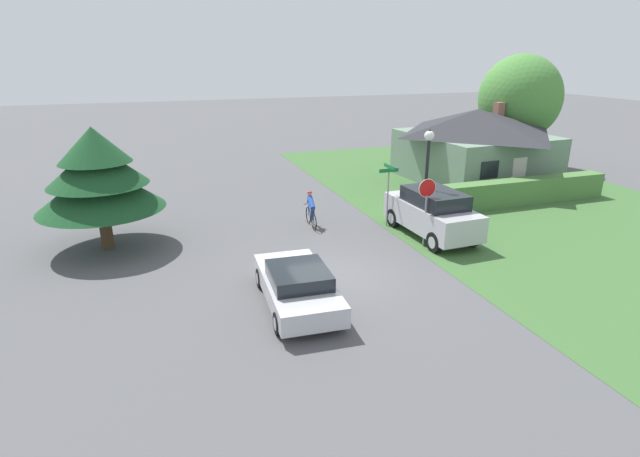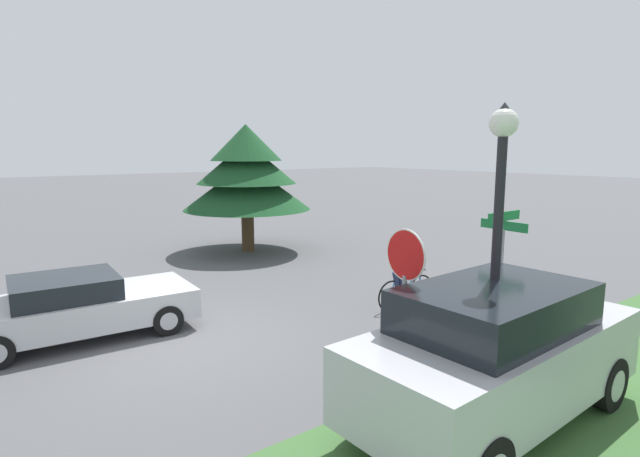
{
  "view_description": "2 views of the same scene",
  "coord_description": "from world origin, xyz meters",
  "px_view_note": "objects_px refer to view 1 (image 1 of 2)",
  "views": [
    {
      "loc": [
        -5.4,
        -14.39,
        7.19
      ],
      "look_at": [
        0.2,
        1.72,
        1.18
      ],
      "focal_mm": 28.0,
      "sensor_mm": 36.0,
      "label": 1
    },
    {
      "loc": [
        9.08,
        -3.37,
        3.79
      ],
      "look_at": [
        -0.25,
        3.63,
        1.93
      ],
      "focal_mm": 28.0,
      "sensor_mm": 36.0,
      "label": 2
    }
  ],
  "objects_px": {
    "stop_sign": "(427,199)",
    "deciduous_tree_right": "(520,98)",
    "street_name_sign": "(388,184)",
    "conifer_tall_near": "(98,175)",
    "parked_suv_right": "(432,213)",
    "street_lamp": "(427,163)",
    "cottage_house": "(475,144)",
    "cyclist": "(311,210)",
    "sedan_left_lane": "(297,286)"
  },
  "relations": [
    {
      "from": "stop_sign",
      "to": "street_name_sign",
      "type": "distance_m",
      "value": 2.71
    },
    {
      "from": "cyclist",
      "to": "deciduous_tree_right",
      "type": "distance_m",
      "value": 18.37
    },
    {
      "from": "conifer_tall_near",
      "to": "street_lamp",
      "type": "bearing_deg",
      "value": -12.73
    },
    {
      "from": "cyclist",
      "to": "sedan_left_lane",
      "type": "bearing_deg",
      "value": 161.95
    },
    {
      "from": "cottage_house",
      "to": "street_lamp",
      "type": "xyz_separation_m",
      "value": [
        -7.81,
        -7.61,
        0.9
      ]
    },
    {
      "from": "street_lamp",
      "to": "deciduous_tree_right",
      "type": "relative_size",
      "value": 0.61
    },
    {
      "from": "sedan_left_lane",
      "to": "parked_suv_right",
      "type": "distance_m",
      "value": 8.02
    },
    {
      "from": "cyclist",
      "to": "stop_sign",
      "type": "relative_size",
      "value": 0.64
    },
    {
      "from": "cyclist",
      "to": "parked_suv_right",
      "type": "relative_size",
      "value": 0.37
    },
    {
      "from": "parked_suv_right",
      "to": "stop_sign",
      "type": "bearing_deg",
      "value": 134.23
    },
    {
      "from": "sedan_left_lane",
      "to": "cyclist",
      "type": "distance_m",
      "value": 7.24
    },
    {
      "from": "deciduous_tree_right",
      "to": "parked_suv_right",
      "type": "bearing_deg",
      "value": -140.64
    },
    {
      "from": "cyclist",
      "to": "parked_suv_right",
      "type": "height_order",
      "value": "parked_suv_right"
    },
    {
      "from": "stop_sign",
      "to": "conifer_tall_near",
      "type": "xyz_separation_m",
      "value": [
        -11.72,
        3.95,
        0.98
      ]
    },
    {
      "from": "cyclist",
      "to": "stop_sign",
      "type": "height_order",
      "value": "stop_sign"
    },
    {
      "from": "street_lamp",
      "to": "parked_suv_right",
      "type": "bearing_deg",
      "value": -43.38
    },
    {
      "from": "cyclist",
      "to": "conifer_tall_near",
      "type": "xyz_separation_m",
      "value": [
        -8.29,
        0.26,
        2.17
      ]
    },
    {
      "from": "parked_suv_right",
      "to": "street_name_sign",
      "type": "xyz_separation_m",
      "value": [
        -1.15,
        1.78,
        0.87
      ]
    },
    {
      "from": "cyclist",
      "to": "conifer_tall_near",
      "type": "height_order",
      "value": "conifer_tall_near"
    },
    {
      "from": "parked_suv_right",
      "to": "stop_sign",
      "type": "xyz_separation_m",
      "value": [
        -0.88,
        -0.92,
        0.92
      ]
    },
    {
      "from": "conifer_tall_near",
      "to": "deciduous_tree_right",
      "type": "xyz_separation_m",
      "value": [
        24.77,
        6.95,
        1.57
      ]
    },
    {
      "from": "sedan_left_lane",
      "to": "street_name_sign",
      "type": "height_order",
      "value": "street_name_sign"
    },
    {
      "from": "cyclist",
      "to": "stop_sign",
      "type": "distance_m",
      "value": 5.18
    },
    {
      "from": "street_name_sign",
      "to": "conifer_tall_near",
      "type": "relative_size",
      "value": 0.58
    },
    {
      "from": "cottage_house",
      "to": "street_name_sign",
      "type": "distance_m",
      "value": 10.62
    },
    {
      "from": "sedan_left_lane",
      "to": "deciduous_tree_right",
      "type": "distance_m",
      "value": 23.98
    },
    {
      "from": "street_lamp",
      "to": "cottage_house",
      "type": "bearing_deg",
      "value": 44.26
    },
    {
      "from": "stop_sign",
      "to": "deciduous_tree_right",
      "type": "height_order",
      "value": "deciduous_tree_right"
    },
    {
      "from": "cyclist",
      "to": "street_lamp",
      "type": "distance_m",
      "value": 5.31
    },
    {
      "from": "street_lamp",
      "to": "deciduous_tree_right",
      "type": "distance_m",
      "value": 15.85
    },
    {
      "from": "street_name_sign",
      "to": "deciduous_tree_right",
      "type": "bearing_deg",
      "value": 31.63
    },
    {
      "from": "cottage_house",
      "to": "street_name_sign",
      "type": "bearing_deg",
      "value": -148.55
    },
    {
      "from": "cottage_house",
      "to": "deciduous_tree_right",
      "type": "height_order",
      "value": "deciduous_tree_right"
    },
    {
      "from": "cyclist",
      "to": "cottage_house",
      "type": "bearing_deg",
      "value": -63.41
    },
    {
      "from": "stop_sign",
      "to": "parked_suv_right",
      "type": "bearing_deg",
      "value": -132.47
    },
    {
      "from": "cottage_house",
      "to": "cyclist",
      "type": "xyz_separation_m",
      "value": [
        -11.87,
        -5.08,
        -1.41
      ]
    },
    {
      "from": "stop_sign",
      "to": "street_lamp",
      "type": "relative_size",
      "value": 0.62
    },
    {
      "from": "conifer_tall_near",
      "to": "sedan_left_lane",
      "type": "bearing_deg",
      "value": -51.11
    },
    {
      "from": "street_name_sign",
      "to": "stop_sign",
      "type": "bearing_deg",
      "value": -84.35
    },
    {
      "from": "stop_sign",
      "to": "deciduous_tree_right",
      "type": "xyz_separation_m",
      "value": [
        13.05,
        10.9,
        2.54
      ]
    },
    {
      "from": "cottage_house",
      "to": "cyclist",
      "type": "distance_m",
      "value": 12.99
    },
    {
      "from": "cyclist",
      "to": "stop_sign",
      "type": "xyz_separation_m",
      "value": [
        3.43,
        -3.69,
        1.19
      ]
    },
    {
      "from": "parked_suv_right",
      "to": "street_lamp",
      "type": "relative_size",
      "value": 1.07
    },
    {
      "from": "sedan_left_lane",
      "to": "cyclist",
      "type": "relative_size",
      "value": 2.57
    },
    {
      "from": "parked_suv_right",
      "to": "conifer_tall_near",
      "type": "xyz_separation_m",
      "value": [
        -12.6,
        3.03,
        1.89
      ]
    },
    {
      "from": "parked_suv_right",
      "to": "cyclist",
      "type": "bearing_deg",
      "value": 55.2
    },
    {
      "from": "cyclist",
      "to": "street_name_sign",
      "type": "height_order",
      "value": "street_name_sign"
    },
    {
      "from": "cyclist",
      "to": "conifer_tall_near",
      "type": "bearing_deg",
      "value": 91.65
    },
    {
      "from": "cyclist",
      "to": "street_lamp",
      "type": "xyz_separation_m",
      "value": [
        4.06,
        -2.53,
        2.3
      ]
    },
    {
      "from": "stop_sign",
      "to": "street_lamp",
      "type": "distance_m",
      "value": 1.73
    }
  ]
}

